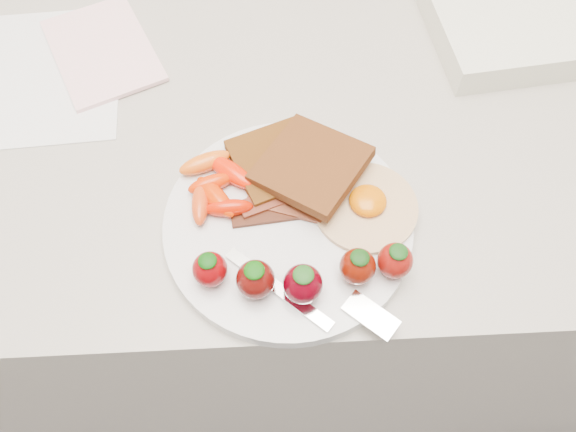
{
  "coord_description": "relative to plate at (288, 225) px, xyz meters",
  "views": [
    {
      "loc": [
        -0.0,
        1.24,
        1.45
      ],
      "look_at": [
        0.01,
        1.53,
        0.93
      ],
      "focal_mm": 35.0,
      "sensor_mm": 36.0,
      "label": 1
    }
  ],
  "objects": [
    {
      "name": "paper_sheet",
      "position": [
        -0.3,
        0.24,
        -0.01
      ],
      "size": [
        0.19,
        0.25,
        0.0
      ],
      "primitive_type": "cube",
      "rotation": [
        0.0,
        0.0,
        0.06
      ],
      "color": "white",
      "rests_on": "counter"
    },
    {
      "name": "plate",
      "position": [
        0.0,
        0.0,
        0.0
      ],
      "size": [
        0.27,
        0.27,
        0.02
      ],
      "primitive_type": "cylinder",
      "color": "silver",
      "rests_on": "counter"
    },
    {
      "name": "notepad",
      "position": [
        -0.23,
        0.28,
        -0.0
      ],
      "size": [
        0.18,
        0.21,
        0.01
      ],
      "primitive_type": "cube",
      "rotation": [
        0.0,
        0.0,
        0.42
      ],
      "color": "#FCC2C6",
      "rests_on": "paper_sheet"
    },
    {
      "name": "strawberries",
      "position": [
        0.01,
        -0.07,
        0.03
      ],
      "size": [
        0.22,
        0.06,
        0.05
      ],
      "color": "#730306",
      "rests_on": "plate"
    },
    {
      "name": "baby_carrots",
      "position": [
        -0.08,
        0.04,
        0.02
      ],
      "size": [
        0.09,
        0.1,
        0.02
      ],
      "color": "red",
      "rests_on": "plate"
    },
    {
      "name": "appliance",
      "position": [
        0.34,
        0.3,
        0.01
      ],
      "size": [
        0.28,
        0.24,
        0.04
      ],
      "primitive_type": "cube",
      "rotation": [
        0.0,
        0.0,
        0.12
      ],
      "color": "beige",
      "rests_on": "counter"
    },
    {
      "name": "fried_egg",
      "position": [
        0.09,
        0.01,
        0.01
      ],
      "size": [
        0.13,
        0.13,
        0.02
      ],
      "color": "beige",
      "rests_on": "plate"
    },
    {
      "name": "toast_lower",
      "position": [
        -0.01,
        0.07,
        0.02
      ],
      "size": [
        0.12,
        0.12,
        0.01
      ],
      "primitive_type": "cube",
      "rotation": [
        0.0,
        0.0,
        0.37
      ],
      "color": "#38180E",
      "rests_on": "plate"
    },
    {
      "name": "toast_upper",
      "position": [
        0.03,
        0.06,
        0.03
      ],
      "size": [
        0.15,
        0.15,
        0.02
      ],
      "primitive_type": "cube",
      "rotation": [
        0.0,
        -0.1,
        -0.62
      ],
      "color": "#32200C",
      "rests_on": "toast_lower"
    },
    {
      "name": "counter",
      "position": [
        -0.01,
        0.17,
        -0.46
      ],
      "size": [
        2.0,
        0.6,
        0.9
      ],
      "primitive_type": "cube",
      "color": "gray",
      "rests_on": "ground"
    },
    {
      "name": "fork",
      "position": [
        0.03,
        -0.09,
        0.01
      ],
      "size": [
        0.17,
        0.11,
        0.0
      ],
      "color": "silver",
      "rests_on": "plate"
    },
    {
      "name": "bacon_strips",
      "position": [
        -0.01,
        0.02,
        0.01
      ],
      "size": [
        0.1,
        0.06,
        0.01
      ],
      "color": "black",
      "rests_on": "plate"
    }
  ]
}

